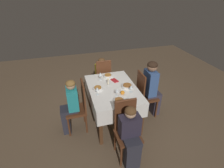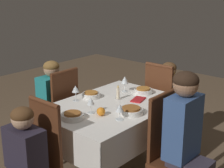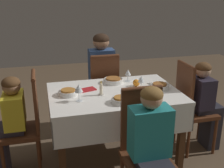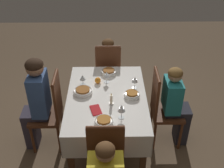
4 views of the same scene
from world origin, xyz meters
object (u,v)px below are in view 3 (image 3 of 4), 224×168
object	(u,v)px
chair_east	(191,105)
wine_glass_south	(140,91)
wine_glass_west	(79,89)
candle_centerpiece	(101,90)
napkin_red_folded	(87,90)
orange_fruit	(136,83)
dining_table	(114,102)
wine_glass_north	(128,73)
person_child_teal	(152,151)
bowl_east	(160,86)
person_adult_denim	(101,75)
bowl_west	(68,92)
person_child_yellow	(8,123)
chair_west	(27,122)
wine_glass_east	(141,80)
bowl_south	(121,100)
bowl_north	(113,80)
chair_north	(103,90)
chair_south	(144,145)
person_child_dark	(205,102)

from	to	relation	value
chair_east	wine_glass_south	xyz separation A→B (m)	(-0.69, -0.30, 0.33)
wine_glass_west	wine_glass_south	xyz separation A→B (m)	(0.51, -0.17, -0.01)
candle_centerpiece	napkin_red_folded	bearing A→B (deg)	123.22
chair_east	orange_fruit	bearing A→B (deg)	78.00
dining_table	wine_glass_north	world-z (taller)	wine_glass_north
person_child_teal	wine_glass_north	size ratio (longest dim) A/B	7.92
bowl_east	orange_fruit	distance (m)	0.24
chair_east	napkin_red_folded	world-z (taller)	chair_east
person_adult_denim	bowl_west	size ratio (longest dim) A/B	6.54
dining_table	person_child_yellow	size ratio (longest dim) A/B	1.28
bowl_east	candle_centerpiece	xyz separation A→B (m)	(-0.60, -0.02, 0.02)
person_child_teal	napkin_red_folded	distance (m)	0.99
dining_table	chair_west	bearing A→B (deg)	179.35
wine_glass_east	bowl_south	bearing A→B (deg)	-136.04
bowl_west	wine_glass_south	bearing A→B (deg)	-30.34
wine_glass_east	candle_centerpiece	distance (m)	0.42
dining_table	wine_glass_east	bearing A→B (deg)	-0.45
chair_east	orange_fruit	size ratio (longest dim) A/B	13.84
bowl_north	bowl_east	world-z (taller)	same
person_child_teal	bowl_south	size ratio (longest dim) A/B	6.04
chair_north	wine_glass_north	bearing A→B (deg)	116.67
bowl_west	chair_west	bearing A→B (deg)	-177.54
wine_glass_north	orange_fruit	distance (m)	0.19
chair_south	person_child_teal	xyz separation A→B (m)	(0.00, -0.16, 0.05)
napkin_red_folded	chair_north	bearing A→B (deg)	62.16
person_child_yellow	bowl_west	xyz separation A→B (m)	(0.56, 0.02, 0.24)
chair_south	napkin_red_folded	distance (m)	0.85
bowl_east	wine_glass_east	bearing A→B (deg)	173.07
wine_glass_east	candle_centerpiece	size ratio (longest dim) A/B	1.02
person_adult_denim	bowl_north	size ratio (longest dim) A/B	5.68
candle_centerpiece	orange_fruit	xyz separation A→B (m)	(0.40, 0.15, -0.01)
orange_fruit	chair_north	bearing A→B (deg)	112.33
candle_centerpiece	wine_glass_north	bearing A→B (deg)	41.59
chair_west	chair_south	xyz separation A→B (m)	(0.91, -0.66, 0.00)
chair_north	wine_glass_west	distance (m)	0.95
chair_west	napkin_red_folded	world-z (taller)	chair_west
orange_fruit	chair_east	bearing A→B (deg)	-12.00
chair_south	candle_centerpiece	world-z (taller)	chair_south
chair_south	bowl_south	size ratio (longest dim) A/B	5.68
chair_east	person_adult_denim	world-z (taller)	person_adult_denim
person_child_yellow	bowl_south	world-z (taller)	person_child_yellow
person_child_dark	bowl_east	world-z (taller)	person_child_dark
bowl_east	chair_west	bearing A→B (deg)	178.48
chair_south	person_child_dark	xyz separation A→B (m)	(0.93, 0.63, 0.01)
dining_table	person_child_teal	bearing A→B (deg)	-84.73
chair_east	person_adult_denim	bearing A→B (deg)	44.50
chair_south	bowl_south	distance (m)	0.45
candle_centerpiece	wine_glass_south	bearing A→B (deg)	-43.08
person_adult_denim	wine_glass_north	world-z (taller)	person_adult_denim
person_child_teal	chair_north	bearing A→B (deg)	91.50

